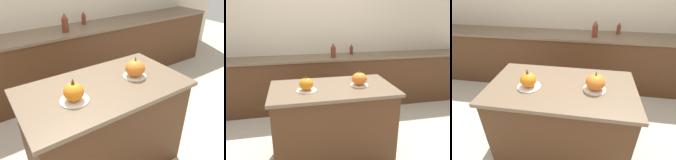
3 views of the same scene
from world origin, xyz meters
TOP-DOWN VIEW (x-y plane):
  - ground_plane at (0.00, 0.00)m, footprint 12.00×12.00m
  - wall_back at (0.00, 1.85)m, footprint 8.00×0.06m
  - kitchen_island at (0.00, 0.00)m, footprint 1.37×0.76m
  - back_counter at (0.00, 1.52)m, footprint 6.00×0.60m
  - pumpkin_cake_left at (-0.29, -0.06)m, footprint 0.21×0.21m
  - pumpkin_cake_right at (0.31, -0.01)m, footprint 0.20×0.20m
  - bottle_tall at (0.29, 1.43)m, footprint 0.09×0.09m
  - bottle_short at (0.67, 1.65)m, footprint 0.06×0.06m

SIDE VIEW (x-z plane):
  - ground_plane at x=0.00m, z-range 0.00..0.00m
  - kitchen_island at x=0.00m, z-range 0.00..0.90m
  - back_counter at x=0.00m, z-range 0.00..0.93m
  - pumpkin_cake_left at x=-0.29m, z-range 0.87..1.06m
  - pumpkin_cake_right at x=0.31m, z-range 0.88..1.06m
  - bottle_short at x=0.67m, z-range 0.93..1.13m
  - bottle_tall at x=0.29m, z-range 0.93..1.18m
  - wall_back at x=0.00m, z-range 0.00..2.50m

